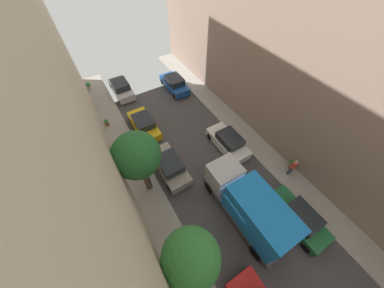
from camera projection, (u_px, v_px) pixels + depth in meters
The scene contains 17 objects.
ground at pixel (238, 209), 13.95m from camera, with size 32.00×32.00×0.00m, color #423F42.
sidewalk_left at pixel (177, 249), 12.29m from camera, with size 2.00×44.00×0.15m, color gray.
sidewalk_right at pixel (288, 176), 15.49m from camera, with size 2.00×44.00×0.15m, color gray.
parked_car_left_2 at pixel (170, 166), 15.32m from camera, with size 1.78×4.20×1.57m.
parked_car_left_3 at pixel (144, 124), 18.10m from camera, with size 1.78×4.20×1.57m.
parked_car_left_4 at pixel (121, 88), 21.50m from camera, with size 1.78×4.20×1.57m.
parked_car_right_1 at pixel (298, 217), 12.87m from camera, with size 1.78×4.20×1.57m.
parked_car_right_2 at pixel (228, 142), 16.81m from camera, with size 1.78×4.20×1.57m.
parked_car_right_3 at pixel (174, 84), 22.02m from camera, with size 1.78×4.20×1.57m.
delivery_truck at pixel (249, 206), 12.27m from camera, with size 2.26×6.60×3.38m.
pedestrian at pixel (293, 167), 14.86m from camera, with size 0.40×0.36×1.72m.
street_tree_0 at pixel (137, 155), 11.49m from camera, with size 2.94×2.94×5.73m.
street_tree_2 at pixel (191, 258), 8.56m from camera, with size 2.68×2.68×5.23m.
potted_plant_1 at pixel (89, 85), 22.03m from camera, with size 0.49×0.49×0.78m.
potted_plant_3 at pixel (107, 122), 18.55m from camera, with size 0.38×0.38×0.71m.
potted_plant_4 at pixel (293, 164), 15.55m from camera, with size 0.54×0.54×0.89m.
lamp_post at pixel (143, 163), 12.19m from camera, with size 0.44×0.44×5.06m.
Camera 1 is at (-5.41, -2.55, 13.83)m, focal length 18.32 mm.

